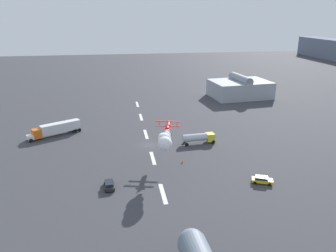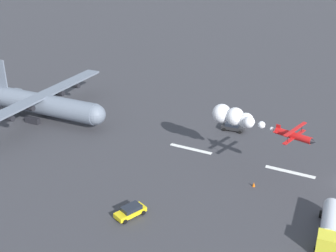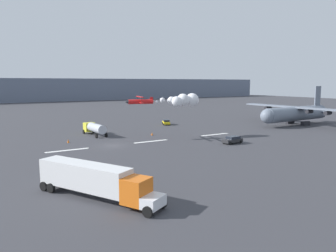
{
  "view_description": "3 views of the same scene",
  "coord_description": "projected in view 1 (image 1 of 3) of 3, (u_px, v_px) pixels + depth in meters",
  "views": [
    {
      "loc": [
        84.3,
        -8.51,
        34.72
      ],
      "look_at": [
        8.44,
        3.99,
        8.27
      ],
      "focal_mm": 34.97,
      "sensor_mm": 36.0,
      "label": 1
    },
    {
      "loc": [
        -0.73,
        61.82,
        35.28
      ],
      "look_at": [
        31.0,
        0.0,
        3.54
      ],
      "focal_mm": 45.43,
      "sensor_mm": 36.0,
      "label": 2
    },
    {
      "loc": [
        -22.5,
        -59.39,
        12.55
      ],
      "look_at": [
        12.9,
        -0.36,
        3.1
      ],
      "focal_mm": 33.9,
      "sensor_mm": 36.0,
      "label": 3
    }
  ],
  "objects": [
    {
      "name": "runway_stripe_2",
      "position": [
        146.0,
        134.0,
        99.47
      ],
      "size": [
        8.0,
        0.9,
        0.01
      ],
      "primitive_type": "cube",
      "color": "white",
      "rests_on": "ground"
    },
    {
      "name": "airport_staff_sedan",
      "position": [
        262.0,
        180.0,
        70.49
      ],
      "size": [
        3.34,
        4.72,
        1.52
      ],
      "color": "yellow",
      "rests_on": "ground"
    },
    {
      "name": "runway_stripe_1",
      "position": [
        141.0,
        117.0,
        115.91
      ],
      "size": [
        8.0,
        0.9,
        0.01
      ],
      "primitive_type": "cube",
      "color": "white",
      "rests_on": "ground"
    },
    {
      "name": "traffic_cone_far",
      "position": [
        183.0,
        161.0,
        80.26
      ],
      "size": [
        0.44,
        0.44,
        0.75
      ],
      "primitive_type": "cone",
      "color": "orange",
      "rests_on": "ground"
    },
    {
      "name": "semi_truck_orange",
      "position": [
        56.0,
        129.0,
        97.9
      ],
      "size": [
        10.03,
        15.14,
        3.7
      ],
      "color": "silver",
      "rests_on": "ground"
    },
    {
      "name": "followme_car_yellow",
      "position": [
        109.0,
        184.0,
        68.53
      ],
      "size": [
        4.58,
        2.3,
        1.52
      ],
      "color": "#262628",
      "rests_on": "ground"
    },
    {
      "name": "runway_stripe_4",
      "position": [
        163.0,
        194.0,
        66.6
      ],
      "size": [
        8.0,
        0.9,
        0.01
      ],
      "primitive_type": "cube",
      "color": "white",
      "rests_on": "ground"
    },
    {
      "name": "stunt_biplane_red",
      "position": [
        165.0,
        139.0,
        72.48
      ],
      "size": [
        17.07,
        7.4,
        3.1
      ],
      "color": "red"
    },
    {
      "name": "hangar_building",
      "position": [
        240.0,
        88.0,
        142.88
      ],
      "size": [
        19.58,
        26.31,
        9.78
      ],
      "color": "#9EA3AD",
      "rests_on": "ground"
    },
    {
      "name": "traffic_cone_near",
      "position": [
        171.0,
        134.0,
        98.64
      ],
      "size": [
        0.44,
        0.44,
        0.75
      ],
      "primitive_type": "cone",
      "color": "orange",
      "rests_on": "ground"
    },
    {
      "name": "ground_plane",
      "position": [
        149.0,
        145.0,
        91.26
      ],
      "size": [
        440.0,
        440.0,
        0.0
      ],
      "primitive_type": "plane",
      "color": "#38383D",
      "rests_on": "ground"
    },
    {
      "name": "runway_stripe_3",
      "position": [
        153.0,
        158.0,
        83.04
      ],
      "size": [
        8.0,
        0.9,
        0.01
      ],
      "primitive_type": "cube",
      "color": "white",
      "rests_on": "ground"
    },
    {
      "name": "fuel_tanker_truck",
      "position": [
        199.0,
        138.0,
        91.91
      ],
      "size": [
        3.4,
        9.31,
        2.9
      ],
      "color": "yellow",
      "rests_on": "ground"
    },
    {
      "name": "runway_stripe_0",
      "position": [
        137.0,
        104.0,
        132.34
      ],
      "size": [
        8.0,
        0.9,
        0.01
      ],
      "primitive_type": "cube",
      "color": "white",
      "rests_on": "ground"
    }
  ]
}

